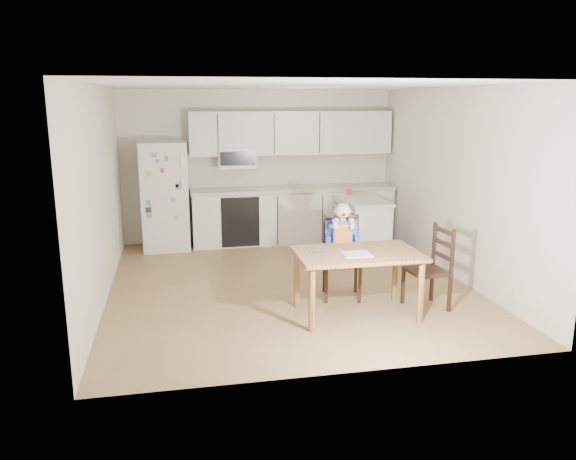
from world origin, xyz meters
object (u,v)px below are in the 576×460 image
(refrigerator, at_px, (165,196))
(chair_side, at_px, (435,262))
(kitchen_island, at_px, (361,226))
(dining_table, at_px, (357,261))
(chair_booster, at_px, (342,240))
(red_cup, at_px, (350,192))

(refrigerator, distance_m, chair_side, 4.48)
(kitchen_island, bearing_deg, dining_table, -109.74)
(refrigerator, bearing_deg, dining_table, -58.17)
(kitchen_island, height_order, chair_booster, chair_booster)
(kitchen_island, bearing_deg, refrigerator, 162.32)
(kitchen_island, xyz_separation_m, chair_booster, (-0.86, -1.79, 0.26))
(red_cup, xyz_separation_m, chair_side, (0.16, -2.70, -0.38))
(kitchen_island, distance_m, chair_side, 2.35)
(kitchen_island, xyz_separation_m, red_cup, (-0.08, 0.35, 0.48))
(red_cup, distance_m, chair_booster, 2.29)
(chair_booster, bearing_deg, dining_table, -79.57)
(red_cup, xyz_separation_m, chair_booster, (-0.77, -2.14, -0.22))
(red_cup, relative_size, chair_booster, 0.08)
(refrigerator, xyz_separation_m, kitchen_island, (2.94, -0.94, -0.41))
(refrigerator, height_order, kitchen_island, refrigerator)
(chair_side, bearing_deg, kitchen_island, 176.64)
(kitchen_island, xyz_separation_m, chair_side, (0.08, -2.35, 0.10))
(red_cup, relative_size, dining_table, 0.07)
(chair_side, bearing_deg, red_cup, 178.17)
(chair_booster, xyz_separation_m, chair_side, (0.94, -0.56, -0.16))
(kitchen_island, xyz_separation_m, dining_table, (-0.86, -2.41, 0.18))
(dining_table, bearing_deg, chair_booster, 89.12)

